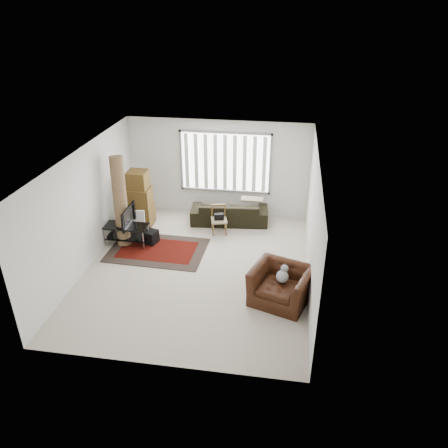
# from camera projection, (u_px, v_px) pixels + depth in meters

# --- Properties ---
(room) EXTENTS (6.00, 6.02, 2.71)m
(room) POSITION_uv_depth(u_px,v_px,m) (201.00, 190.00, 9.66)
(room) COLOR beige
(room) RESTS_ON ground
(persian_rug) EXTENTS (2.38, 1.62, 0.02)m
(persian_rug) POSITION_uv_depth(u_px,v_px,m) (157.00, 250.00, 10.75)
(persian_rug) COLOR black
(persian_rug) RESTS_ON ground
(tv_stand) EXTENTS (1.07, 0.48, 0.53)m
(tv_stand) POSITION_uv_depth(u_px,v_px,m) (127.00, 231.00, 10.85)
(tv_stand) COLOR black
(tv_stand) RESTS_ON ground
(tv) EXTENTS (0.11, 0.87, 0.50)m
(tv) POSITION_uv_depth(u_px,v_px,m) (125.00, 216.00, 10.67)
(tv) COLOR black
(tv) RESTS_ON tv_stand
(subwoofer) EXTENTS (0.40, 0.40, 0.33)m
(subwoofer) POSITION_uv_depth(u_px,v_px,m) (150.00, 237.00, 10.99)
(subwoofer) COLOR black
(subwoofer) RESTS_ON persian_rug
(moving_boxes) EXTENTS (0.63, 0.57, 1.54)m
(moving_boxes) POSITION_uv_depth(u_px,v_px,m) (140.00, 201.00, 11.67)
(moving_boxes) COLOR brown
(moving_boxes) RESTS_ON ground
(white_flatpack) EXTENTS (0.55, 0.27, 0.68)m
(white_flatpack) POSITION_uv_depth(u_px,v_px,m) (135.00, 223.00, 11.32)
(white_flatpack) COLOR silver
(white_flatpack) RESTS_ON ground
(rolled_rug) EXTENTS (0.54, 0.79, 2.24)m
(rolled_rug) POSITION_uv_depth(u_px,v_px,m) (120.00, 201.00, 10.64)
(rolled_rug) COLOR brown
(rolled_rug) RESTS_ON ground
(sofa) EXTENTS (2.17, 1.10, 0.80)m
(sofa) POSITION_uv_depth(u_px,v_px,m) (229.00, 209.00, 11.93)
(sofa) COLOR black
(sofa) RESTS_ON ground
(side_chair) EXTENTS (0.49, 0.49, 0.75)m
(side_chair) POSITION_uv_depth(u_px,v_px,m) (219.00, 218.00, 11.39)
(side_chair) COLOR #897A5A
(side_chair) RESTS_ON ground
(armchair) EXTENTS (1.41, 1.32, 0.86)m
(armchair) POSITION_uv_depth(u_px,v_px,m) (281.00, 283.00, 8.78)
(armchair) COLOR #35170B
(armchair) RESTS_ON ground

